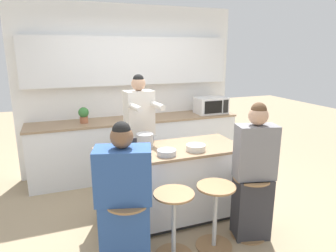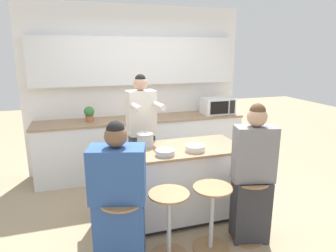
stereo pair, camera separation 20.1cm
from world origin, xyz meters
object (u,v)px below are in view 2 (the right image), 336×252
person_cooking (142,140)px  potted_plant (89,113)px  bar_stool_leftmost (123,230)px  person_seated_near (252,180)px  bar_stool_center_left (169,221)px  bar_stool_rightmost (249,206)px  microwave (217,106)px  fruit_bowl (195,148)px  coffee_cup_near (114,154)px  cooking_pot (145,140)px  banana_bunch (116,145)px  person_wrapped_blanket (119,201)px  bar_stool_center_right (212,214)px  kitchen_island (170,183)px

person_cooking → potted_plant: size_ratio=7.16×
bar_stool_leftmost → person_seated_near: size_ratio=0.46×
potted_plant → bar_stool_center_left: bearing=-74.8°
bar_stool_rightmost → microwave: 2.30m
fruit_bowl → coffee_cup_near: size_ratio=2.01×
fruit_bowl → cooking_pot: bearing=146.5°
cooking_pot → banana_bunch: 0.34m
bar_stool_rightmost → person_seated_near: 0.30m
bar_stool_center_left → person_wrapped_blanket: size_ratio=0.49×
fruit_bowl → person_seated_near: bearing=-47.4°
bar_stool_center_right → bar_stool_center_left: bearing=179.1°
person_seated_near → coffee_cup_near: person_seated_near is taller
person_wrapped_blanket → coffee_cup_near: (0.04, 0.54, 0.27)m
bar_stool_leftmost → bar_stool_rightmost: (1.35, 0.04, 0.00)m
banana_bunch → cooking_pot: bearing=-14.5°
bar_stool_center_right → person_cooking: (-0.44, 1.23, 0.46)m
person_cooking → banana_bunch: 0.48m
bar_stool_center_left → fruit_bowl: bearing=47.3°
bar_stool_leftmost → microwave: 3.01m
person_seated_near → microwave: 2.23m
bar_stool_rightmost → potted_plant: bearing=124.9°
bar_stool_center_right → potted_plant: (-1.04, 2.18, 0.67)m
person_seated_near → cooking_pot: bearing=153.2°
person_wrapped_blanket → potted_plant: size_ratio=5.93×
bar_stool_rightmost → person_wrapped_blanket: bearing=-179.6°
fruit_bowl → potted_plant: size_ratio=0.92×
bar_stool_center_left → person_cooking: bearing=89.3°
bar_stool_leftmost → banana_bunch: size_ratio=4.00×
bar_stool_rightmost → person_cooking: person_cooking is taller
bar_stool_rightmost → cooking_pot: size_ratio=2.35×
bar_stool_center_left → microwave: bearing=54.0°
kitchen_island → bar_stool_center_right: (0.23, -0.69, -0.06)m
bar_stool_center_right → fruit_bowl: fruit_bowl is taller
person_seated_near → coffee_cup_near: (-1.35, 0.54, 0.25)m
bar_stool_center_left → banana_bunch: (-0.36, 0.92, 0.53)m
bar_stool_leftmost → potted_plant: potted_plant is taller
bar_stool_rightmost → coffee_cup_near: size_ratio=6.26×
kitchen_island → bar_stool_center_right: bearing=-71.8°
person_cooking → potted_plant: 1.14m
person_seated_near → cooking_pot: (-0.94, 0.82, 0.28)m
coffee_cup_near → banana_bunch: coffee_cup_near is taller
person_cooking → person_wrapped_blanket: size_ratio=1.21×
bar_stool_center_left → person_wrapped_blanket: bearing=177.2°
bar_stool_center_right → potted_plant: size_ratio=2.88×
kitchen_island → potted_plant: size_ratio=7.09×
kitchen_island → cooking_pot: bearing=147.9°
bar_stool_center_left → kitchen_island: bearing=71.6°
microwave → potted_plant: bearing=178.9°
person_cooking → coffee_cup_near: size_ratio=15.56×
bar_stool_leftmost → person_wrapped_blanket: bearing=119.8°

